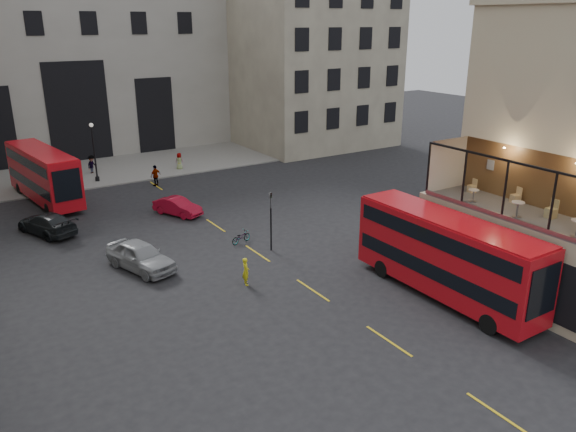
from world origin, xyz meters
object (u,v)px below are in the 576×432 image
traffic_light_near (271,214)px  bus_far (43,173)px  street_lamp_b (95,156)px  car_a (141,256)px  car_c (47,224)px  bicycle (241,237)px  cafe_chair_c (516,198)px  cafe_chair_b (551,212)px  pedestrian_b (92,165)px  pedestrian_c (156,176)px  cyclist (246,271)px  cafe_table_far (474,194)px  cafe_chair_d (472,188)px  car_b (178,207)px  pedestrian_d (179,161)px  cafe_table_mid (518,207)px  bus_near (447,253)px

traffic_light_near → bus_far: 20.97m
street_lamp_b → car_a: (-2.84, -20.35, -1.57)m
car_a → car_c: bearing=93.3°
bicycle → cafe_chair_c: size_ratio=1.80×
cafe_chair_b → pedestrian_b: bearing=108.3°
pedestrian_c → cafe_chair_b: 32.81m
bicycle → car_c: bearing=35.5°
pedestrian_b → car_c: bearing=-156.1°
bus_far → cafe_chair_b: (17.98, -31.75, 2.51)m
cyclist → cafe_table_far: cafe_table_far is taller
bus_far → cafe_chair_d: 32.43m
street_lamp_b → pedestrian_c: size_ratio=2.87×
bus_far → cyclist: bus_far is taller
bus_far → car_c: bus_far is taller
cafe_chair_d → cafe_chair_b: bearing=-92.2°
pedestrian_b → cafe_chair_d: cafe_chair_d is taller
street_lamp_b → car_b: (2.66, -12.36, -1.75)m
pedestrian_d → cafe_table_mid: (3.82, -34.44, 4.28)m
traffic_light_near → cyclist: size_ratio=2.40×
car_c → pedestrian_d: size_ratio=2.97×
car_b → cafe_chair_c: (10.96, -20.48, 4.22)m
car_a → bicycle: (6.84, 0.50, -0.42)m
cyclist → car_c: bearing=41.7°
pedestrian_c → cafe_table_far: cafe_table_far is taller
pedestrian_c → cafe_chair_b: cafe_chair_b is taller
bicycle → cafe_chair_c: 16.77m
car_c → pedestrian_b: pedestrian_b is taller
pedestrian_d → pedestrian_b: bearing=21.0°
street_lamp_b → pedestrian_c: bearing=-44.6°
car_b → pedestrian_c: bearing=55.1°
bicycle → cafe_table_mid: size_ratio=1.97×
street_lamp_b → cafe_table_far: bearing=-69.4°
street_lamp_b → pedestrian_d: 8.06m
car_a → cafe_chair_b: (15.88, -14.93, 4.05)m
cafe_table_mid → cafe_chair_b: size_ratio=0.85×
pedestrian_b → cafe_table_far: bearing=-112.7°
car_b → bicycle: bearing=-105.5°
bicycle → pedestrian_c: pedestrian_c is taller
pedestrian_b → street_lamp_b: bearing=-137.9°
car_b → cafe_table_mid: 24.18m
traffic_light_near → car_a: size_ratio=0.78×
pedestrian_d → cafe_chair_b: size_ratio=1.83×
cafe_table_mid → bus_near: bearing=137.5°
pedestrian_b → cafe_table_mid: 39.24m
pedestrian_d → cafe_table_mid: size_ratio=2.16×
traffic_light_near → cafe_table_mid: 14.29m
traffic_light_near → car_b: 10.08m
pedestrian_c → cafe_chair_b: bearing=84.1°
car_a → car_b: 9.71m
car_b → cafe_table_far: (9.20, -19.17, 4.41)m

